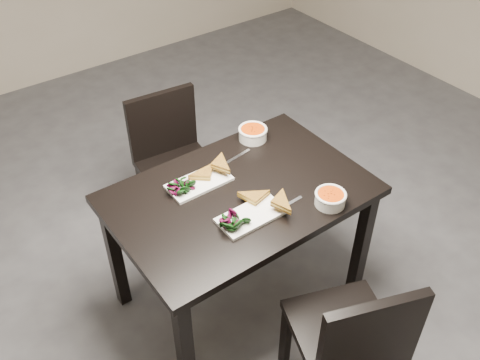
{
  "coord_description": "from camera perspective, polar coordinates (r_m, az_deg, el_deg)",
  "views": [
    {
      "loc": [
        -1.51,
        -1.98,
        2.38
      ],
      "look_at": [
        -0.39,
        -0.46,
        0.82
      ],
      "focal_mm": 39.92,
      "sensor_mm": 36.0,
      "label": 1
    }
  ],
  "objects": [
    {
      "name": "plate_far",
      "position": [
        2.54,
        -4.39,
        -0.29
      ],
      "size": [
        0.3,
        0.15,
        0.02
      ],
      "primitive_type": "cube",
      "color": "white",
      "rests_on": "table"
    },
    {
      "name": "plate_near",
      "position": [
        2.36,
        1.22,
        -3.83
      ],
      "size": [
        0.31,
        0.15,
        0.02
      ],
      "primitive_type": "cube",
      "color": "white",
      "rests_on": "table"
    },
    {
      "name": "salad_near",
      "position": [
        2.3,
        -0.77,
        -4.33
      ],
      "size": [
        0.1,
        0.09,
        0.04
      ],
      "primitive_type": null,
      "color": "black",
      "rests_on": "plate_near"
    },
    {
      "name": "sandwich_far",
      "position": [
        2.53,
        -3.01,
        0.65
      ],
      "size": [
        0.19,
        0.19,
        0.05
      ],
      "primitive_type": null,
      "rotation": [
        0.0,
        0.0,
        0.86
      ],
      "color": "#A17421",
      "rests_on": "plate_far"
    },
    {
      "name": "table",
      "position": [
        2.56,
        -0.0,
        -2.91
      ],
      "size": [
        1.2,
        0.8,
        0.75
      ],
      "color": "black",
      "rests_on": "ground"
    },
    {
      "name": "soup_bowl_near",
      "position": [
        2.44,
        9.64,
        -1.89
      ],
      "size": [
        0.14,
        0.14,
        0.07
      ],
      "color": "white",
      "rests_on": "table"
    },
    {
      "name": "cutlery_near",
      "position": [
        2.43,
        5.02,
        -2.67
      ],
      "size": [
        0.18,
        0.02,
        0.0
      ],
      "primitive_type": "cube",
      "rotation": [
        0.0,
        0.0,
        0.03
      ],
      "color": "silver",
      "rests_on": "table"
    },
    {
      "name": "chair_near",
      "position": [
        2.33,
        11.91,
        -16.17
      ],
      "size": [
        0.54,
        0.54,
        0.85
      ],
      "rotation": [
        0.0,
        0.0,
        -0.34
      ],
      "color": "black",
      "rests_on": "ground"
    },
    {
      "name": "ground",
      "position": [
        3.45,
        0.81,
        -4.08
      ],
      "size": [
        5.0,
        5.0,
        0.0
      ],
      "primitive_type": "plane",
      "color": "#47474C",
      "rests_on": "ground"
    },
    {
      "name": "sandwich_near",
      "position": [
        2.38,
        2.26,
        -2.43
      ],
      "size": [
        0.18,
        0.15,
        0.05
      ],
      "primitive_type": null,
      "rotation": [
        0.0,
        0.0,
        0.24
      ],
      "color": "#A17421",
      "rests_on": "plate_near"
    },
    {
      "name": "chair_far",
      "position": [
        3.18,
        -7.22,
        2.63
      ],
      "size": [
        0.46,
        0.46,
        0.85
      ],
      "rotation": [
        0.0,
        0.0,
        -0.09
      ],
      "color": "black",
      "rests_on": "ground"
    },
    {
      "name": "cutlery_far",
      "position": [
        2.7,
        -0.34,
        2.49
      ],
      "size": [
        0.18,
        0.04,
        0.0
      ],
      "primitive_type": "cube",
      "rotation": [
        0.0,
        0.0,
        0.14
      ],
      "color": "silver",
      "rests_on": "table"
    },
    {
      "name": "soup_bowl_far",
      "position": [
        2.81,
        1.38,
        5.07
      ],
      "size": [
        0.15,
        0.15,
        0.07
      ],
      "color": "white",
      "rests_on": "table"
    },
    {
      "name": "salad_far",
      "position": [
        2.48,
        -6.37,
        -0.66
      ],
      "size": [
        0.1,
        0.09,
        0.04
      ],
      "primitive_type": null,
      "color": "black",
      "rests_on": "plate_far"
    }
  ]
}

